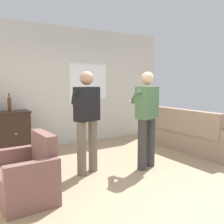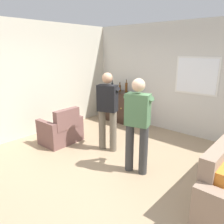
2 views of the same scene
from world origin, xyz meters
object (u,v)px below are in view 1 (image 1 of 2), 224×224
(sideboard_cabinet, at_px, (3,134))
(person_standing_left, at_px, (87,117))
(bottle_wine_green, at_px, (9,104))
(couch, at_px, (187,135))
(armchair, at_px, (27,177))
(person_standing_right, at_px, (146,115))

(sideboard_cabinet, height_order, person_standing_left, person_standing_left)
(bottle_wine_green, relative_size, person_standing_left, 0.22)
(couch, height_order, person_standing_left, person_standing_left)
(armchair, height_order, person_standing_right, person_standing_right)
(couch, bearing_deg, person_standing_left, -178.53)
(armchair, xyz_separation_m, person_standing_left, (1.07, 0.44, 0.65))
(couch, height_order, sideboard_cabinet, couch)
(sideboard_cabinet, bearing_deg, couch, -24.97)
(sideboard_cabinet, height_order, person_standing_right, person_standing_right)
(couch, height_order, bottle_wine_green, bottle_wine_green)
(armchair, distance_m, person_standing_left, 1.33)
(person_standing_left, distance_m, person_standing_right, 1.04)
(couch, bearing_deg, armchair, -171.94)
(sideboard_cabinet, relative_size, bottle_wine_green, 2.84)
(armchair, height_order, sideboard_cabinet, sideboard_cabinet)
(sideboard_cabinet, bearing_deg, bottle_wine_green, 18.29)
(couch, xyz_separation_m, armchair, (-3.56, -0.50, -0.06))
(couch, distance_m, person_standing_right, 1.66)
(armchair, relative_size, bottle_wine_green, 2.44)
(bottle_wine_green, bearing_deg, couch, -26.68)
(bottle_wine_green, distance_m, person_standing_right, 2.80)
(sideboard_cabinet, xyz_separation_m, person_standing_left, (1.03, -1.70, 0.48))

